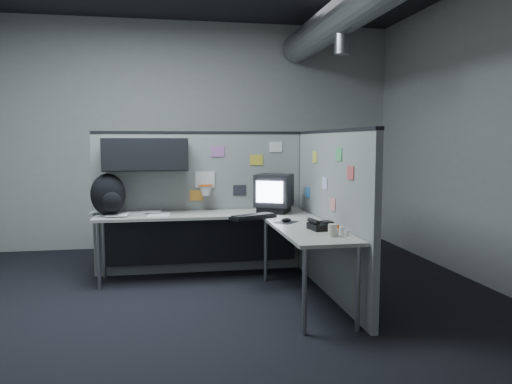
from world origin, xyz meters
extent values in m
cube|color=black|center=(0.00, 0.00, -0.01)|extent=(5.60, 5.60, 0.01)
cube|color=#9E9E99|center=(0.00, 2.80, 1.60)|extent=(5.60, 0.01, 3.20)
cube|color=#9E9E99|center=(0.00, -2.80, 1.60)|extent=(5.60, 0.01, 3.20)
cube|color=#9E9E99|center=(2.80, 0.00, 1.60)|extent=(0.01, 5.60, 3.20)
cylinder|color=slate|center=(1.40, 0.80, 2.60)|extent=(0.16, 0.16, 0.30)
cube|color=gray|center=(-0.08, 1.30, 0.80)|extent=(2.43, 0.06, 1.60)
cube|color=black|center=(-0.08, 1.30, 1.61)|extent=(2.43, 0.07, 0.03)
cube|color=black|center=(1.10, 1.30, 0.80)|extent=(0.07, 0.07, 1.60)
cube|color=black|center=(-0.70, 1.10, 1.38)|extent=(0.90, 0.35, 0.35)
cube|color=black|center=(-0.70, 0.93, 1.38)|extent=(0.90, 0.02, 0.33)
cube|color=silver|center=(-0.05, 1.26, 1.08)|extent=(0.22, 0.02, 0.18)
torus|color=#D85914|center=(-0.05, 1.17, 1.02)|extent=(0.16, 0.16, 0.01)
cone|color=white|center=(-0.05, 1.17, 0.96)|extent=(0.14, 0.14, 0.11)
cube|color=gray|center=(-0.95, 1.26, 1.02)|extent=(0.15, 0.01, 0.12)
cube|color=#B266B2|center=(0.10, 1.26, 1.40)|extent=(0.15, 0.01, 0.12)
cube|color=#26262D|center=(0.35, 1.26, 0.95)|extent=(0.15, 0.01, 0.12)
cube|color=gold|center=(0.55, 1.26, 1.30)|extent=(0.15, 0.01, 0.12)
cube|color=silver|center=(0.78, 1.26, 1.45)|extent=(0.15, 0.01, 0.12)
cube|color=orange|center=(-0.15, 1.26, 0.90)|extent=(0.15, 0.01, 0.12)
cube|color=gray|center=(1.10, 0.22, 0.80)|extent=(0.06, 2.23, 1.60)
cube|color=black|center=(1.10, 0.22, 1.61)|extent=(0.07, 2.23, 0.03)
cube|color=#E5D84C|center=(1.06, 0.65, 1.35)|extent=(0.01, 0.15, 0.12)
cube|color=silver|center=(1.06, 0.30, 1.10)|extent=(0.01, 0.15, 0.12)
cube|color=#4CB266|center=(1.06, -0.10, 1.40)|extent=(0.01, 0.15, 0.12)
cube|color=#337FCC|center=(1.06, 0.90, 0.95)|extent=(0.01, 0.15, 0.12)
cube|color=#CC4C4C|center=(1.06, -0.40, 1.25)|extent=(0.01, 0.15, 0.12)
cube|color=#D87F7F|center=(1.06, 0.05, 0.92)|extent=(0.01, 0.15, 0.12)
cube|color=#A2A092|center=(-0.10, 0.98, 0.71)|extent=(2.30, 0.56, 0.03)
cube|color=#A2A092|center=(0.78, -0.07, 0.71)|extent=(0.56, 1.55, 0.03)
cube|color=black|center=(-0.10, 1.20, 0.40)|extent=(2.18, 0.02, 0.55)
cylinder|color=gray|center=(-1.18, 0.76, 0.35)|extent=(0.04, 0.04, 0.70)
cylinder|color=gray|center=(-1.18, 1.20, 0.35)|extent=(0.04, 0.04, 0.70)
cylinder|color=gray|center=(0.56, 0.76, 0.35)|extent=(0.04, 0.04, 0.70)
cylinder|color=gray|center=(0.56, -0.78, 0.35)|extent=(0.04, 0.04, 0.70)
cylinder|color=gray|center=(1.00, -0.78, 0.35)|extent=(0.04, 0.04, 0.70)
cube|color=black|center=(0.69, 0.93, 0.77)|extent=(0.43, 0.45, 0.07)
cube|color=black|center=(0.69, 0.93, 0.98)|extent=(0.50, 0.50, 0.35)
cube|color=silver|center=(0.60, 0.75, 0.98)|extent=(0.27, 0.14, 0.23)
cube|color=black|center=(0.38, 0.52, 0.75)|extent=(0.51, 0.37, 0.03)
cube|color=black|center=(0.38, 0.52, 0.77)|extent=(0.47, 0.33, 0.01)
cube|color=black|center=(0.66, 0.23, 0.73)|extent=(0.26, 0.26, 0.01)
ellipsoid|color=black|center=(0.66, 0.23, 0.75)|extent=(0.10, 0.06, 0.04)
cube|color=black|center=(0.87, -0.21, 0.76)|extent=(0.22, 0.23, 0.06)
cylinder|color=black|center=(0.80, -0.21, 0.81)|extent=(0.07, 0.19, 0.04)
cube|color=black|center=(0.92, -0.21, 0.80)|extent=(0.10, 0.12, 0.02)
cylinder|color=silver|center=(0.97, -0.46, 0.76)|extent=(0.05, 0.05, 0.07)
cylinder|color=silver|center=(0.91, -0.50, 0.76)|extent=(0.04, 0.04, 0.06)
cylinder|color=silver|center=(0.99, -0.53, 0.75)|extent=(0.04, 0.04, 0.05)
cylinder|color=#D85914|center=(0.95, -0.41, 0.77)|extent=(0.04, 0.04, 0.08)
cylinder|color=beige|center=(0.86, -0.54, 0.78)|extent=(0.09, 0.09, 0.10)
cube|color=white|center=(-0.57, 0.97, 0.73)|extent=(0.25, 0.34, 0.00)
cube|color=white|center=(-0.82, 1.16, 0.73)|extent=(0.25, 0.34, 0.00)
cube|color=white|center=(-1.10, 1.07, 0.74)|extent=(0.25, 0.33, 0.00)
cube|color=white|center=(-0.66, 1.19, 0.74)|extent=(0.25, 0.34, 0.00)
cube|color=white|center=(-1.00, 0.98, 0.74)|extent=(0.25, 0.34, 0.00)
cube|color=white|center=(-1.19, 1.21, 0.75)|extent=(0.25, 0.34, 0.00)
ellipsoid|color=black|center=(-1.10, 1.02, 0.95)|extent=(0.37, 0.27, 0.45)
ellipsoid|color=black|center=(-1.05, 0.88, 0.89)|extent=(0.20, 0.11, 0.20)
camera|label=1|loc=(-0.49, -4.44, 1.52)|focal=35.00mm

